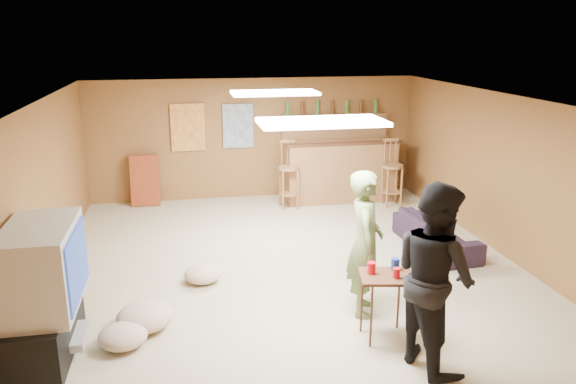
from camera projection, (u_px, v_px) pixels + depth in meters
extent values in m
plane|color=tan|center=(291.00, 269.00, 7.34)|extent=(7.00, 7.00, 0.00)
cube|color=silver|center=(291.00, 101.00, 6.74)|extent=(6.00, 7.00, 0.02)
cube|color=brown|center=(254.00, 139.00, 10.35)|extent=(6.00, 0.02, 2.20)
cube|color=brown|center=(393.00, 327.00, 3.74)|extent=(6.00, 0.02, 2.20)
cube|color=brown|center=(37.00, 202.00, 6.50)|extent=(0.02, 7.00, 2.20)
cube|color=brown|center=(508.00, 177.00, 7.59)|extent=(0.02, 7.00, 2.20)
cube|color=black|center=(43.00, 330.00, 5.37)|extent=(0.55, 1.30, 0.50)
cube|color=#B2B2B7|center=(68.00, 337.00, 5.43)|extent=(0.35, 0.50, 0.08)
cube|color=#B2B2B7|center=(42.00, 267.00, 5.20)|extent=(0.60, 1.10, 0.80)
cube|color=navy|center=(77.00, 264.00, 5.26)|extent=(0.02, 0.95, 0.65)
cube|color=brown|center=(340.00, 171.00, 10.25)|extent=(2.00, 0.60, 1.10)
cube|color=#3D1F13|center=(345.00, 144.00, 9.86)|extent=(2.10, 0.12, 0.05)
cube|color=brown|center=(335.00, 115.00, 10.41)|extent=(2.00, 0.18, 0.05)
cube|color=brown|center=(334.00, 131.00, 10.51)|extent=(2.00, 0.14, 0.60)
cube|color=#BF3F26|center=(188.00, 127.00, 10.02)|extent=(0.60, 0.03, 0.85)
cube|color=#334C99|center=(238.00, 126.00, 10.18)|extent=(0.55, 0.03, 0.80)
cube|color=maroon|center=(145.00, 181.00, 9.97)|extent=(0.50, 0.26, 0.91)
cube|color=white|center=(322.00, 122.00, 5.33)|extent=(1.20, 0.60, 0.04)
cube|color=white|center=(275.00, 93.00, 7.88)|extent=(1.20, 0.60, 0.04)
imported|color=#5B6D3F|center=(365.00, 243.00, 6.04)|extent=(0.53, 0.67, 1.61)
imported|color=black|center=(434.00, 276.00, 5.05)|extent=(0.84, 0.98, 1.75)
imported|color=black|center=(436.00, 233.00, 8.01)|extent=(0.72, 1.62, 0.46)
cube|color=#3D1F13|center=(385.00, 306.00, 5.63)|extent=(0.60, 0.51, 0.68)
cylinder|color=red|center=(371.00, 268.00, 5.56)|extent=(0.11, 0.11, 0.12)
cylinder|color=red|center=(396.00, 273.00, 5.47)|extent=(0.09, 0.09, 0.10)
cylinder|color=navy|center=(395.00, 264.00, 5.66)|extent=(0.10, 0.10, 0.12)
ellipsoid|color=tan|center=(145.00, 317.00, 5.86)|extent=(0.68, 0.68, 0.26)
ellipsoid|color=tan|center=(203.00, 274.00, 6.96)|extent=(0.52, 0.52, 0.21)
ellipsoid|color=tan|center=(123.00, 336.00, 5.53)|extent=(0.55, 0.55, 0.22)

